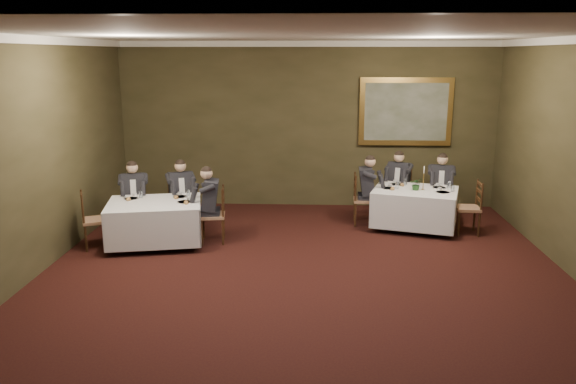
# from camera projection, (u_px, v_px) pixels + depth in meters

# --- Properties ---
(ground) EXTENTS (10.00, 10.00, 0.00)m
(ground) POSITION_uv_depth(u_px,v_px,m) (302.00, 302.00, 7.54)
(ground) COLOR black
(ground) RESTS_ON ground
(ceiling) EXTENTS (8.00, 10.00, 0.10)m
(ceiling) POSITION_uv_depth(u_px,v_px,m) (304.00, 32.00, 6.70)
(ceiling) COLOR silver
(ceiling) RESTS_ON back_wall
(back_wall) EXTENTS (8.00, 0.10, 3.50)m
(back_wall) POSITION_uv_depth(u_px,v_px,m) (307.00, 126.00, 11.97)
(back_wall) COLOR #332F19
(back_wall) RESTS_ON ground
(crown_molding) EXTENTS (8.00, 10.00, 0.12)m
(crown_molding) POSITION_uv_depth(u_px,v_px,m) (304.00, 37.00, 6.72)
(crown_molding) COLOR white
(crown_molding) RESTS_ON back_wall
(table_main) EXTENTS (1.80, 1.55, 0.67)m
(table_main) POSITION_uv_depth(u_px,v_px,m) (415.00, 206.00, 10.60)
(table_main) COLOR black
(table_main) RESTS_ON ground
(table_second) EXTENTS (1.79, 1.50, 0.67)m
(table_second) POSITION_uv_depth(u_px,v_px,m) (155.00, 220.00, 9.70)
(table_second) COLOR black
(table_second) RESTS_ON ground
(chair_main_backleft) EXTENTS (0.58, 0.57, 1.00)m
(chair_main_backleft) POSITION_uv_depth(u_px,v_px,m) (398.00, 202.00, 11.49)
(chair_main_backleft) COLOR #956B4C
(chair_main_backleft) RESTS_ON ground
(diner_main_backleft) EXTENTS (0.57, 0.61, 1.35)m
(diner_main_backleft) POSITION_uv_depth(u_px,v_px,m) (399.00, 191.00, 11.43)
(diner_main_backleft) COLOR black
(diner_main_backleft) RESTS_ON chair_main_backleft
(chair_main_backright) EXTENTS (0.50, 0.49, 1.00)m
(chair_main_backright) POSITION_uv_depth(u_px,v_px,m) (439.00, 206.00, 11.24)
(chair_main_backright) COLOR #956B4C
(chair_main_backright) RESTS_ON ground
(diner_main_backright) EXTENTS (0.48, 0.54, 1.35)m
(diner_main_backright) POSITION_uv_depth(u_px,v_px,m) (440.00, 195.00, 11.17)
(diner_main_backright) COLOR black
(diner_main_backright) RESTS_ON chair_main_backright
(chair_main_endleft) EXTENTS (0.43, 0.45, 1.00)m
(chair_main_endleft) POSITION_uv_depth(u_px,v_px,m) (364.00, 210.00, 10.94)
(chair_main_endleft) COLOR #956B4C
(chair_main_endleft) RESTS_ON ground
(diner_main_endleft) EXTENTS (0.49, 0.43, 1.35)m
(diner_main_endleft) POSITION_uv_depth(u_px,v_px,m) (365.00, 198.00, 10.88)
(diner_main_endleft) COLOR black
(diner_main_endleft) RESTS_ON chair_main_endleft
(chair_main_endright) EXTENTS (0.44, 0.46, 1.00)m
(chair_main_endright) POSITION_uv_depth(u_px,v_px,m) (467.00, 219.00, 10.34)
(chair_main_endright) COLOR #956B4C
(chair_main_endright) RESTS_ON ground
(chair_sec_backleft) EXTENTS (0.54, 0.52, 1.00)m
(chair_sec_backleft) POSITION_uv_depth(u_px,v_px,m) (136.00, 217.00, 10.46)
(chair_sec_backleft) COLOR #956B4C
(chair_sec_backleft) RESTS_ON ground
(diner_sec_backleft) EXTENTS (0.51, 0.57, 1.35)m
(diner_sec_backleft) POSITION_uv_depth(u_px,v_px,m) (135.00, 205.00, 10.40)
(diner_sec_backleft) COLOR black
(diner_sec_backleft) RESTS_ON chair_sec_backleft
(chair_sec_backright) EXTENTS (0.57, 0.56, 1.00)m
(chair_sec_backright) POSITION_uv_depth(u_px,v_px,m) (182.00, 215.00, 10.59)
(chair_sec_backright) COLOR #956B4C
(chair_sec_backright) RESTS_ON ground
(diner_sec_backright) EXTENTS (0.56, 0.60, 1.35)m
(diner_sec_backright) POSITION_uv_depth(u_px,v_px,m) (181.00, 203.00, 10.52)
(diner_sec_backright) COLOR black
(diner_sec_backright) RESTS_ON chair_sec_backright
(chair_sec_endright) EXTENTS (0.47, 0.49, 1.00)m
(chair_sec_endright) POSITION_uv_depth(u_px,v_px,m) (214.00, 226.00, 9.89)
(chair_sec_endright) COLOR #956B4C
(chair_sec_endright) RESTS_ON ground
(diner_sec_endright) EXTENTS (0.52, 0.45, 1.35)m
(diner_sec_endright) POSITION_uv_depth(u_px,v_px,m) (213.00, 214.00, 9.83)
(diner_sec_endright) COLOR black
(diner_sec_endright) RESTS_ON chair_sec_endright
(chair_sec_endleft) EXTENTS (0.56, 0.57, 1.00)m
(chair_sec_endleft) POSITION_uv_depth(u_px,v_px,m) (96.00, 232.00, 9.60)
(chair_sec_endleft) COLOR #956B4C
(chair_sec_endleft) RESTS_ON ground
(centerpiece) EXTENTS (0.27, 0.24, 0.25)m
(centerpiece) POSITION_uv_depth(u_px,v_px,m) (416.00, 184.00, 10.46)
(centerpiece) COLOR #2D5926
(centerpiece) RESTS_ON table_main
(candlestick) EXTENTS (0.07, 0.07, 0.46)m
(candlestick) POSITION_uv_depth(u_px,v_px,m) (423.00, 181.00, 10.48)
(candlestick) COLOR #B98F38
(candlestick) RESTS_ON table_main
(place_setting_table_main) EXTENTS (0.33, 0.31, 0.14)m
(place_setting_table_main) POSITION_uv_depth(u_px,v_px,m) (398.00, 182.00, 10.96)
(place_setting_table_main) COLOR white
(place_setting_table_main) RESTS_ON table_main
(place_setting_table_second) EXTENTS (0.33, 0.31, 0.14)m
(place_setting_table_second) POSITION_uv_depth(u_px,v_px,m) (134.00, 196.00, 9.90)
(place_setting_table_second) COLOR white
(place_setting_table_second) RESTS_ON table_second
(painting) EXTENTS (1.93, 0.09, 1.42)m
(painting) POSITION_uv_depth(u_px,v_px,m) (406.00, 112.00, 11.75)
(painting) COLOR gold
(painting) RESTS_ON back_wall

